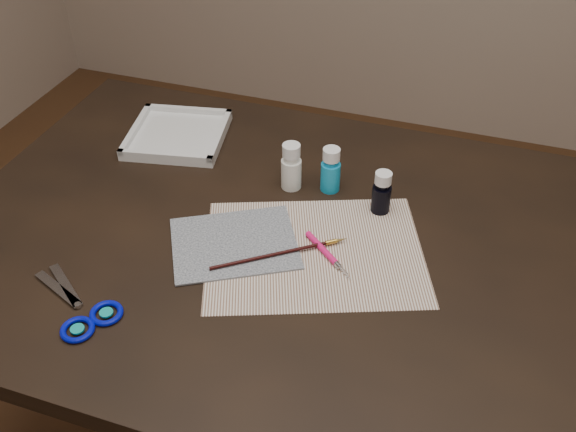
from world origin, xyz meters
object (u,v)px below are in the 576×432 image
(scissors, at_px, (68,301))
(palette_tray, at_px, (178,134))
(paper, at_px, (314,252))
(canvas, at_px, (234,243))
(paint_bottle_navy, at_px, (382,192))
(paint_bottle_cyan, at_px, (331,169))
(paint_bottle_white, at_px, (291,166))

(scissors, xyz_separation_m, palette_tray, (-0.05, 0.52, 0.01))
(paper, height_order, palette_tray, palette_tray)
(canvas, bearing_deg, paint_bottle_navy, 38.17)
(paint_bottle_cyan, bearing_deg, paint_bottle_white, -167.64)
(paint_bottle_cyan, height_order, scissors, paint_bottle_cyan)
(paper, height_order, paint_bottle_navy, paint_bottle_navy)
(palette_tray, bearing_deg, paper, -33.47)
(paper, relative_size, palette_tray, 1.87)
(paint_bottle_white, relative_size, scissors, 0.47)
(canvas, height_order, palette_tray, palette_tray)
(paper, distance_m, canvas, 0.15)
(paint_bottle_navy, height_order, palette_tray, paint_bottle_navy)
(paint_bottle_white, xyz_separation_m, paint_bottle_navy, (0.19, -0.02, -0.01))
(canvas, xyz_separation_m, palette_tray, (-0.26, 0.29, 0.01))
(palette_tray, bearing_deg, paint_bottle_navy, -12.80)
(paper, relative_size, scissors, 1.85)
(paint_bottle_white, height_order, palette_tray, paint_bottle_white)
(paint_bottle_white, bearing_deg, paint_bottle_navy, -6.22)
(paint_bottle_white, xyz_separation_m, palette_tray, (-0.30, 0.09, -0.04))
(paper, bearing_deg, scissors, -144.41)
(paint_bottle_navy, distance_m, palette_tray, 0.50)
(canvas, bearing_deg, scissors, -132.55)
(paint_bottle_white, distance_m, paint_bottle_navy, 0.19)
(scissors, bearing_deg, paint_bottle_white, -97.87)
(paint_bottle_cyan, bearing_deg, paper, -82.58)
(paint_bottle_cyan, height_order, paint_bottle_navy, paint_bottle_cyan)
(canvas, xyz_separation_m, paint_bottle_cyan, (0.12, 0.22, 0.05))
(paint_bottle_cyan, relative_size, palette_tray, 0.46)
(scissors, distance_m, palette_tray, 0.52)
(canvas, xyz_separation_m, paint_bottle_navy, (0.23, 0.18, 0.04))
(paint_bottle_white, xyz_separation_m, paint_bottle_cyan, (0.08, 0.02, -0.00))
(scissors, bearing_deg, palette_tray, -61.91)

